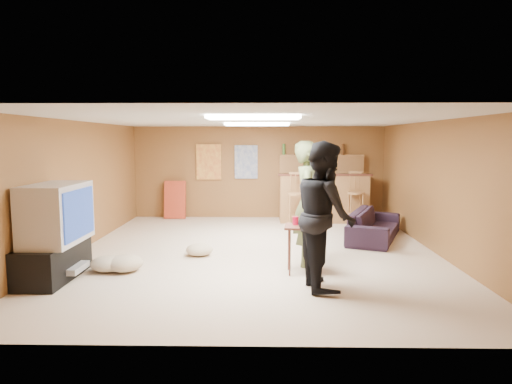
{
  "coord_description": "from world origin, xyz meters",
  "views": [
    {
      "loc": [
        0.15,
        -7.49,
        1.89
      ],
      "look_at": [
        0.0,
        0.2,
        1.0
      ],
      "focal_mm": 32.0,
      "sensor_mm": 36.0,
      "label": 1
    }
  ],
  "objects_px": {
    "person_black": "(325,215)",
    "sofa": "(374,225)",
    "tray_table": "(303,249)",
    "tv_body": "(56,213)",
    "person_olive": "(309,203)",
    "bar_counter": "(323,198)"
  },
  "relations": [
    {
      "from": "tray_table",
      "to": "tv_body",
      "type": "bearing_deg",
      "value": -174.41
    },
    {
      "from": "tv_body",
      "to": "person_olive",
      "type": "relative_size",
      "value": 0.59
    },
    {
      "from": "tv_body",
      "to": "person_black",
      "type": "bearing_deg",
      "value": -4.47
    },
    {
      "from": "bar_counter",
      "to": "person_black",
      "type": "relative_size",
      "value": 1.07
    },
    {
      "from": "person_olive",
      "to": "tray_table",
      "type": "relative_size",
      "value": 2.73
    },
    {
      "from": "person_olive",
      "to": "sofa",
      "type": "xyz_separation_m",
      "value": [
        1.42,
        1.75,
        -0.66
      ]
    },
    {
      "from": "tray_table",
      "to": "sofa",
      "type": "bearing_deg",
      "value": 55.49
    },
    {
      "from": "tv_body",
      "to": "bar_counter",
      "type": "xyz_separation_m",
      "value": [
        4.15,
        4.45,
        -0.35
      ]
    },
    {
      "from": "bar_counter",
      "to": "person_black",
      "type": "bearing_deg",
      "value": -97.13
    },
    {
      "from": "person_olive",
      "to": "tray_table",
      "type": "distance_m",
      "value": 0.76
    },
    {
      "from": "bar_counter",
      "to": "person_black",
      "type": "xyz_separation_m",
      "value": [
        -0.59,
        -4.73,
        0.39
      ]
    },
    {
      "from": "sofa",
      "to": "person_olive",
      "type": "bearing_deg",
      "value": 163.01
    },
    {
      "from": "person_black",
      "to": "sofa",
      "type": "distance_m",
      "value": 3.19
    },
    {
      "from": "person_olive",
      "to": "person_black",
      "type": "height_order",
      "value": "person_black"
    },
    {
      "from": "person_olive",
      "to": "person_black",
      "type": "xyz_separation_m",
      "value": [
        0.1,
        -1.07,
        0.0
      ]
    },
    {
      "from": "tv_body",
      "to": "bar_counter",
      "type": "distance_m",
      "value": 6.09
    },
    {
      "from": "tv_body",
      "to": "person_olive",
      "type": "height_order",
      "value": "person_olive"
    },
    {
      "from": "person_olive",
      "to": "tray_table",
      "type": "bearing_deg",
      "value": 173.72
    },
    {
      "from": "tv_body",
      "to": "sofa",
      "type": "height_order",
      "value": "tv_body"
    },
    {
      "from": "person_olive",
      "to": "person_black",
      "type": "relative_size",
      "value": 1.0
    },
    {
      "from": "tv_body",
      "to": "person_black",
      "type": "xyz_separation_m",
      "value": [
        3.56,
        -0.28,
        0.04
      ]
    },
    {
      "from": "person_black",
      "to": "tray_table",
      "type": "xyz_separation_m",
      "value": [
        -0.21,
        0.61,
        -0.59
      ]
    }
  ]
}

